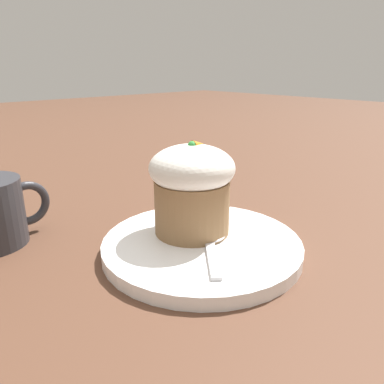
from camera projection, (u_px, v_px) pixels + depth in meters
ground_plane at (202, 251)px, 0.42m from camera, size 4.00×4.00×0.00m
dessert_plate at (202, 246)px, 0.42m from camera, size 0.22×0.22×0.01m
carrot_cake at (192, 187)px, 0.42m from camera, size 0.10×0.10×0.11m
spoon at (209, 238)px, 0.41m from camera, size 0.09×0.10×0.01m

